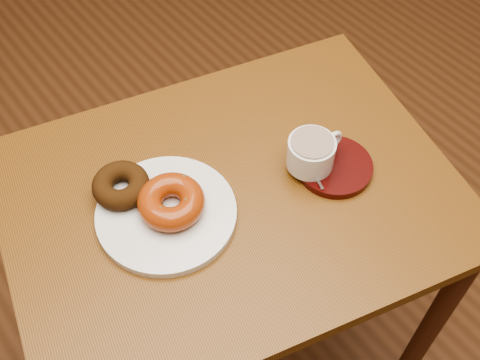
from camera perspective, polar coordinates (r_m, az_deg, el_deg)
ground at (r=1.88m, az=0.42°, el=-6.38°), size 6.00×6.00×0.00m
cafe_table at (r=1.17m, az=-0.77°, el=-4.59°), size 0.92×0.78×0.75m
donut_plate at (r=1.05m, az=-6.99°, el=-3.17°), size 0.27×0.27×0.01m
donut_cinnamon at (r=1.06m, az=-11.23°, el=-0.49°), size 0.12×0.12×0.04m
donut_caramel at (r=1.02m, az=-6.54°, el=-2.06°), size 0.13×0.13×0.04m
saucer at (r=1.11m, az=8.94°, el=1.27°), size 0.19×0.19×0.01m
coffee_cup at (r=1.08m, az=6.81°, el=2.63°), size 0.11×0.09×0.06m
teaspoon at (r=1.10m, az=6.36°, el=1.76°), size 0.03×0.09×0.01m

